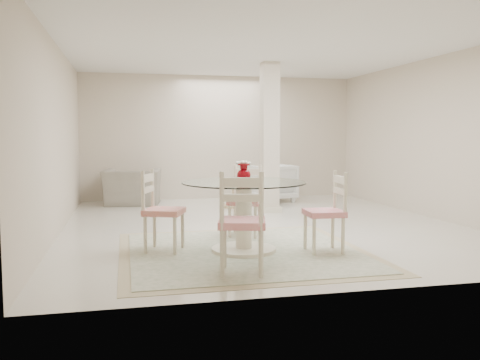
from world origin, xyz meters
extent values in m
plane|color=white|center=(0.00, 0.00, 0.00)|extent=(7.00, 7.00, 0.00)
cube|color=beige|center=(0.00, 3.50, 1.35)|extent=(6.00, 0.02, 2.70)
cube|color=beige|center=(0.00, -3.50, 1.35)|extent=(6.00, 0.02, 2.70)
cube|color=beige|center=(-3.00, 0.00, 1.35)|extent=(0.02, 7.00, 2.70)
cube|color=beige|center=(3.00, 0.00, 1.35)|extent=(0.02, 7.00, 2.70)
cube|color=white|center=(0.00, 0.00, 2.70)|extent=(6.00, 7.00, 0.02)
cube|color=beige|center=(0.50, 1.30, 1.35)|extent=(0.30, 0.30, 2.70)
cube|color=tan|center=(-0.71, -1.79, 0.00)|extent=(2.91, 2.91, 0.01)
cube|color=beige|center=(-0.71, -1.79, 0.01)|extent=(2.66, 2.66, 0.01)
cylinder|color=beige|center=(-0.71, -1.79, 0.03)|extent=(0.77, 0.77, 0.06)
cylinder|color=beige|center=(-0.71, -1.79, 0.44)|extent=(0.19, 0.19, 0.79)
cylinder|color=beige|center=(-0.71, -1.79, 0.82)|extent=(0.32, 0.32, 0.03)
cylinder|color=white|center=(-0.71, -1.79, 0.84)|extent=(1.47, 1.47, 0.01)
ellipsoid|color=#A20510|center=(-0.71, -1.79, 0.92)|extent=(0.16, 0.16, 0.15)
cylinder|color=#A20510|center=(-0.71, -1.79, 1.02)|extent=(0.09, 0.09, 0.05)
cylinder|color=#A20510|center=(-0.71, -1.79, 1.05)|extent=(0.14, 0.14, 0.02)
ellipsoid|color=white|center=(-0.71, -1.79, 1.07)|extent=(0.09, 0.09, 0.04)
ellipsoid|color=white|center=(-0.66, -1.77, 1.06)|extent=(0.09, 0.09, 0.04)
ellipsoid|color=white|center=(-0.75, -1.76, 1.06)|extent=(0.09, 0.09, 0.04)
cylinder|color=beige|center=(0.05, -1.84, 0.22)|extent=(0.04, 0.04, 0.44)
cylinder|color=beige|center=(0.03, -2.18, 0.22)|extent=(0.04, 0.04, 0.44)
cylinder|color=beige|center=(0.40, -1.86, 0.22)|extent=(0.04, 0.04, 0.44)
cylinder|color=beige|center=(0.38, -2.20, 0.22)|extent=(0.04, 0.04, 0.44)
cube|color=red|center=(0.21, -2.02, 0.48)|extent=(0.45, 0.45, 0.07)
cube|color=beige|center=(0.41, -2.03, 0.80)|extent=(0.06, 0.39, 0.52)
cylinder|color=#F0E1C5|center=(-0.71, -0.95, 0.23)|extent=(0.04, 0.04, 0.45)
cylinder|color=#F0E1C5|center=(-0.38, -1.10, 0.23)|extent=(0.04, 0.04, 0.45)
cylinder|color=#F0E1C5|center=(-0.56, -0.63, 0.23)|extent=(0.04, 0.04, 0.45)
cylinder|color=#F0E1C5|center=(-0.24, -0.78, 0.23)|extent=(0.04, 0.04, 0.45)
cube|color=#B51613|center=(-0.47, -0.86, 0.49)|extent=(0.57, 0.57, 0.07)
cube|color=#F0E1C5|center=(-0.39, -0.69, 0.81)|extent=(0.38, 0.20, 0.53)
cylinder|color=beige|center=(-1.52, -1.78, 0.23)|extent=(0.04, 0.04, 0.45)
cylinder|color=beige|center=(-1.40, -1.45, 0.23)|extent=(0.04, 0.04, 0.45)
cylinder|color=beige|center=(-1.86, -1.66, 0.23)|extent=(0.04, 0.04, 0.45)
cylinder|color=beige|center=(-1.73, -1.32, 0.23)|extent=(0.04, 0.04, 0.45)
cube|color=red|center=(-1.63, -1.55, 0.49)|extent=(0.56, 0.56, 0.07)
cube|color=beige|center=(-1.81, -1.48, 0.82)|extent=(0.18, 0.38, 0.53)
cylinder|color=beige|center=(-0.71, -2.57, 0.24)|extent=(0.05, 0.05, 0.48)
cylinder|color=beige|center=(-1.07, -2.48, 0.24)|extent=(0.05, 0.05, 0.48)
cylinder|color=beige|center=(-0.80, -2.94, 0.24)|extent=(0.05, 0.05, 0.48)
cylinder|color=beige|center=(-1.17, -2.84, 0.24)|extent=(0.05, 0.05, 0.48)
cube|color=red|center=(-0.94, -2.71, 0.52)|extent=(0.56, 0.56, 0.07)
cube|color=beige|center=(-0.99, -2.91, 0.87)|extent=(0.42, 0.15, 0.57)
imported|color=gray|center=(-1.93, 2.82, 0.36)|extent=(1.23, 1.11, 0.71)
imported|color=white|center=(0.95, 2.69, 0.40)|extent=(1.00, 1.02, 0.79)
cylinder|color=tan|center=(-0.01, 2.01, 0.02)|extent=(0.52, 0.52, 0.04)
cylinder|color=tan|center=(-0.01, 2.01, 0.28)|extent=(0.08, 0.08, 0.50)
cylinder|color=tan|center=(-0.01, 2.01, 0.55)|extent=(0.54, 0.54, 0.03)
camera|label=1|loc=(-2.07, -7.59, 1.39)|focal=38.00mm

